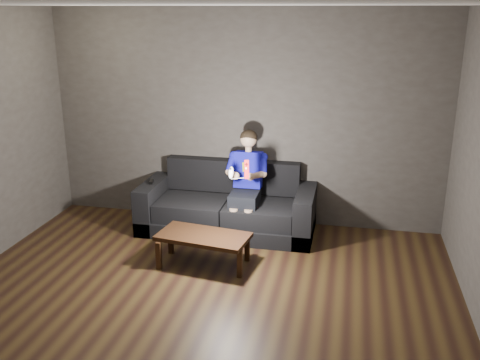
# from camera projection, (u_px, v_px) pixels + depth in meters

# --- Properties ---
(floor) EXTENTS (5.00, 5.00, 0.00)m
(floor) POSITION_uv_depth(u_px,v_px,m) (188.00, 321.00, 4.79)
(floor) COLOR black
(floor) RESTS_ON ground
(back_wall) EXTENTS (5.00, 0.04, 2.70)m
(back_wall) POSITION_uv_depth(u_px,v_px,m) (244.00, 119.00, 6.70)
(back_wall) COLOR #3C3633
(back_wall) RESTS_ON ground
(ceiling) EXTENTS (5.00, 5.00, 0.02)m
(ceiling) POSITION_uv_depth(u_px,v_px,m) (177.00, 4.00, 3.96)
(ceiling) COLOR white
(ceiling) RESTS_ON back_wall
(sofa) EXTENTS (2.15, 0.93, 0.83)m
(sofa) POSITION_uv_depth(u_px,v_px,m) (228.00, 209.00, 6.69)
(sofa) COLOR black
(sofa) RESTS_ON floor
(child) EXTENTS (0.50, 0.61, 1.23)m
(child) POSITION_uv_depth(u_px,v_px,m) (246.00, 176.00, 6.45)
(child) COLOR black
(child) RESTS_ON sofa
(wii_remote_red) EXTENTS (0.07, 0.09, 0.21)m
(wii_remote_red) POSITION_uv_depth(u_px,v_px,m) (247.00, 169.00, 5.92)
(wii_remote_red) COLOR red
(wii_remote_red) RESTS_ON child
(nunchuk_white) EXTENTS (0.07, 0.09, 0.15)m
(nunchuk_white) POSITION_uv_depth(u_px,v_px,m) (231.00, 173.00, 5.98)
(nunchuk_white) COLOR white
(nunchuk_white) RESTS_ON child
(wii_remote_black) EXTENTS (0.08, 0.17, 0.03)m
(wii_remote_black) POSITION_uv_depth(u_px,v_px,m) (151.00, 181.00, 6.70)
(wii_remote_black) COLOR black
(wii_remote_black) RESTS_ON sofa
(coffee_table) EXTENTS (1.03, 0.62, 0.35)m
(coffee_table) POSITION_uv_depth(u_px,v_px,m) (203.00, 239.00, 5.75)
(coffee_table) COLOR black
(coffee_table) RESTS_ON floor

